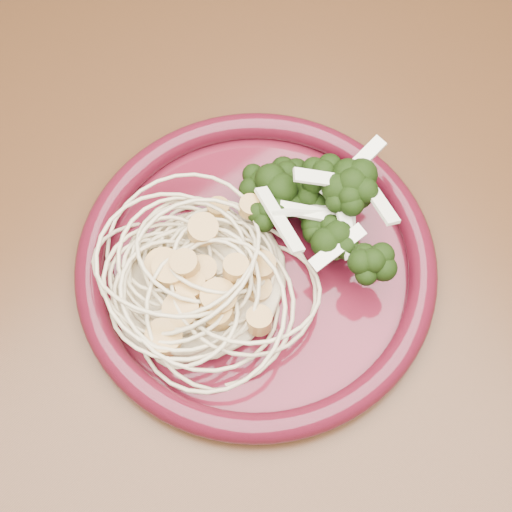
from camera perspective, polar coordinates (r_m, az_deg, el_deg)
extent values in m
plane|color=brown|center=(1.23, 4.88, -15.31)|extent=(3.50, 3.50, 0.00)
cube|color=#472814|center=(0.54, 10.79, -0.29)|extent=(1.20, 0.80, 0.04)
cylinder|color=#472814|center=(1.24, 15.32, 18.01)|extent=(0.06, 0.06, 0.71)
cylinder|color=#4B0F1A|center=(0.50, 0.00, -0.87)|extent=(0.30, 0.30, 0.01)
torus|color=#4B0C19|center=(0.50, 0.00, -0.46)|extent=(0.31, 0.31, 0.02)
ellipsoid|color=beige|center=(0.48, -4.53, -1.74)|extent=(0.15, 0.14, 0.03)
ellipsoid|color=black|center=(0.49, 5.44, 2.43)|extent=(0.11, 0.14, 0.04)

